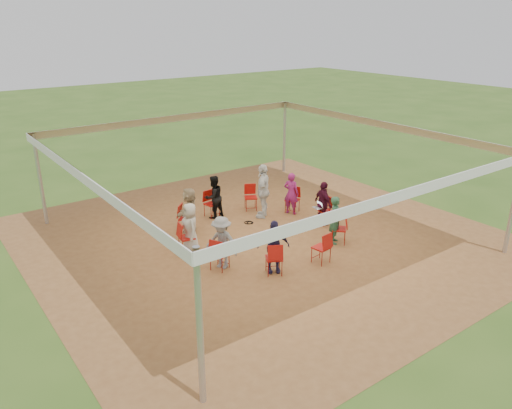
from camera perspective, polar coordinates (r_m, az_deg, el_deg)
ground at (r=15.34m, az=0.54°, el=-3.74°), size 80.00×80.00×0.00m
dirt_patch at (r=15.34m, az=0.54°, el=-3.72°), size 13.00×13.00×0.00m
tent at (r=14.53m, az=0.57°, el=4.81°), size 10.33×10.33×3.00m
chair_0 at (r=16.28m, az=7.99°, el=-0.77°), size 0.51×0.49×0.90m
chair_1 at (r=17.15m, az=4.19°, el=0.51°), size 0.58×0.57×0.90m
chair_2 at (r=17.34m, az=-0.60°, el=0.79°), size 0.58×0.59×0.90m
chair_3 at (r=16.81m, az=-5.09°, el=0.06°), size 0.48×0.49×0.90m
chair_4 at (r=15.70m, az=-7.98°, el=-1.59°), size 0.61×0.61×0.90m
chair_5 at (r=14.36m, az=-7.93°, el=-3.77°), size 0.51×0.49×0.90m
chair_6 at (r=13.31m, az=-4.18°, el=-5.66°), size 0.58×0.57×0.90m
chair_7 at (r=13.05m, az=2.07°, el=-6.16°), size 0.58×0.59×0.90m
chair_8 at (r=13.73m, az=7.47°, el=-4.92°), size 0.48×0.49×0.90m
chair_9 at (r=14.99m, az=9.47°, el=-2.77°), size 0.61×0.61×0.90m
person_seated_0 at (r=16.11m, az=7.68°, el=0.10°), size 0.58×0.92×1.46m
person_seated_1 at (r=16.95m, az=4.04°, el=1.28°), size 0.54×0.63×1.46m
person_seated_2 at (r=16.62m, az=-4.86°, el=0.87°), size 0.76×0.50×1.46m
person_seated_3 at (r=15.56m, az=-7.61°, el=-0.65°), size 1.32×1.30×1.46m
person_seated_4 at (r=14.28m, az=-7.53°, el=-2.65°), size 0.52×0.77×1.46m
person_seated_5 at (r=13.28m, az=-3.94°, el=-4.36°), size 0.83×1.05×1.46m
person_seated_6 at (r=13.03m, az=2.00°, el=-4.82°), size 0.96×0.79×1.46m
person_seated_7 at (r=14.88m, az=9.07°, el=-1.74°), size 0.62×0.62×1.46m
standing_person at (r=16.56m, az=0.83°, el=1.57°), size 1.16×1.13×1.84m
cable_coil at (r=16.36m, az=-0.81°, el=-2.08°), size 0.34×0.34×0.03m
laptop at (r=16.05m, az=7.18°, el=-0.17°), size 0.29×0.34×0.21m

